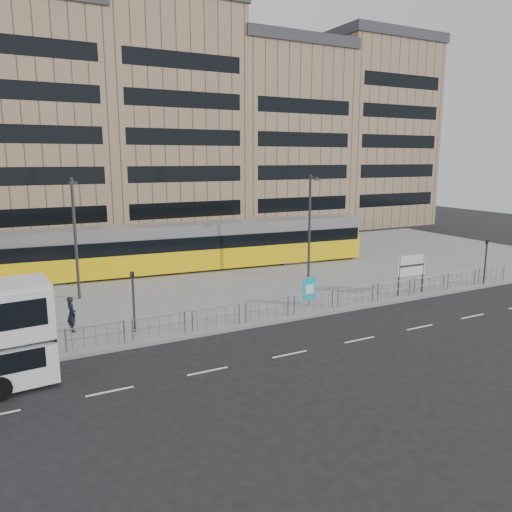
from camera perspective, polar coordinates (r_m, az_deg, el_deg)
name	(u,v)px	position (r m, az deg, el deg)	size (l,w,h in m)	color
ground	(283,322)	(27.27, 3.11, -7.59)	(120.00, 120.00, 0.00)	black
plaza	(202,276)	(37.68, -6.19, -2.25)	(64.00, 24.00, 0.15)	slate
kerb	(283,321)	(27.28, 3.06, -7.41)	(64.00, 0.25, 0.17)	gray
building_row	(139,120)	(58.53, -13.22, 14.91)	(70.40, 18.40, 31.20)	brown
pedestrian_barrier	(309,298)	(28.40, 6.11, -4.80)	(32.07, 0.07, 1.10)	gray
road_markings	(343,343)	(24.68, 9.93, -9.78)	(62.00, 0.12, 0.01)	white
tram	(179,247)	(38.92, -8.84, 0.98)	(31.22, 5.66, 3.66)	yellow
station_sign	(411,267)	(33.33, 17.33, -1.23)	(2.20, 0.18, 2.53)	#2D2D30
ad_panel	(309,289)	(29.76, 6.12, -3.80)	(0.88, 0.12, 1.64)	#2D2D30
pedestrian	(72,314)	(26.80, -20.33, -6.24)	(0.66, 0.43, 1.82)	black
traffic_light_west	(133,294)	(25.55, -13.85, -4.21)	(0.22, 0.24, 3.10)	#2D2D30
traffic_light_east	(486,256)	(37.99, 24.79, 0.05)	(0.23, 0.25, 3.10)	#2D2D30
lamp_post_west	(75,233)	(32.21, -19.96, 2.45)	(0.45, 1.04, 7.48)	#2D2D30
lamp_post_east	(310,222)	(36.28, 6.19, 3.92)	(0.45, 1.04, 7.44)	#2D2D30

